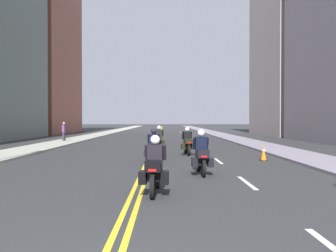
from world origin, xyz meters
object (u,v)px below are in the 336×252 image
at_px(motorcycle_4, 159,140).
at_px(pedestrian_0, 64,132).
at_px(motorcycle_1, 201,156).
at_px(motorcycle_3, 187,143).
at_px(motorcycle_0, 155,170).
at_px(motorcycle_2, 153,149).
at_px(traffic_cone_2, 264,153).

relative_size(motorcycle_4, pedestrian_0, 1.18).
distance_m(motorcycle_1, motorcycle_3, 7.47).
height_order(motorcycle_0, motorcycle_2, motorcycle_2).
relative_size(motorcycle_0, pedestrian_0, 1.18).
bearing_deg(motorcycle_3, traffic_cone_2, -43.42).
xyz_separation_m(motorcycle_0, motorcycle_3, (1.56, 10.87, -0.01)).
distance_m(motorcycle_2, pedestrian_0, 18.52).
bearing_deg(pedestrian_0, motorcycle_0, 29.12).
height_order(motorcycle_1, motorcycle_2, motorcycle_1).
xyz_separation_m(motorcycle_0, motorcycle_2, (-0.25, 6.75, -0.01)).
relative_size(motorcycle_0, motorcycle_4, 1.00).
xyz_separation_m(motorcycle_0, traffic_cone_2, (5.10, 7.84, -0.26)).
relative_size(motorcycle_0, motorcycle_3, 0.97).
distance_m(motorcycle_0, motorcycle_1, 3.75).
relative_size(motorcycle_4, traffic_cone_2, 2.68).
height_order(motorcycle_1, motorcycle_4, motorcycle_1).
xyz_separation_m(motorcycle_1, motorcycle_4, (-1.70, 10.56, 0.00)).
distance_m(motorcycle_0, motorcycle_3, 10.98).
relative_size(motorcycle_3, pedestrian_0, 1.21).
relative_size(motorcycle_3, traffic_cone_2, 2.75).
relative_size(motorcycle_0, traffic_cone_2, 2.68).
xyz_separation_m(motorcycle_0, motorcycle_4, (-0.11, 13.96, 0.01)).
distance_m(motorcycle_1, motorcycle_4, 10.70).
distance_m(motorcycle_1, pedestrian_0, 22.36).
bearing_deg(motorcycle_0, pedestrian_0, 114.62).
relative_size(motorcycle_0, motorcycle_2, 0.94).
distance_m(motorcycle_0, pedestrian_0, 24.78).
bearing_deg(traffic_cone_2, motorcycle_2, -168.50).
relative_size(motorcycle_3, motorcycle_4, 1.03).
distance_m(motorcycle_3, pedestrian_0, 16.14).
xyz_separation_m(motorcycle_1, pedestrian_0, (-10.55, 19.71, 0.27)).
distance_m(motorcycle_4, pedestrian_0, 12.72).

